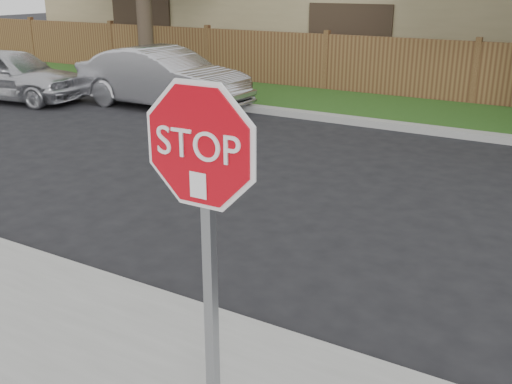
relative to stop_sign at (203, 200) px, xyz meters
The scene contains 7 objects.
ground 2.59m from the stop_sign, 126.27° to the left, with size 90.00×90.00×0.00m, color black.
far_curb 9.85m from the stop_sign, 96.44° to the left, with size 70.00×0.30×0.15m, color gray.
grass_strip 11.47m from the stop_sign, 95.50° to the left, with size 70.00×3.00×0.12m, color #1E4714.
fence 12.97m from the stop_sign, 94.82° to the left, with size 70.00×0.12×1.60m, color #4E2F1B.
stop_sign is the anchor object (origin of this frame).
sedan_far_left 13.90m from the stop_sign, 146.77° to the left, with size 1.61×4.00×1.36m, color silver.
sedan_left 11.79m from the stop_sign, 130.57° to the left, with size 1.55×4.44×1.46m, color #ADADB2.
Camera 1 is at (2.97, -4.05, 3.00)m, focal length 42.00 mm.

